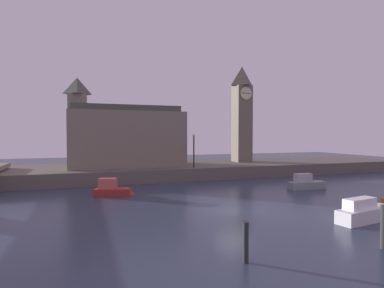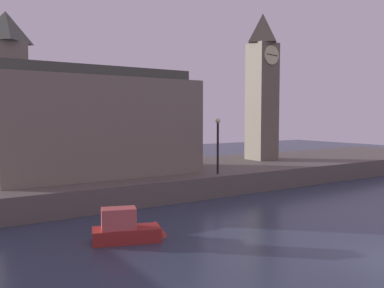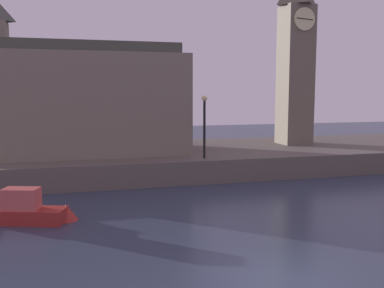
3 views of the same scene
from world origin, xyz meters
The scene contains 9 objects.
ground_plane centered at (0.00, 0.00, 0.00)m, with size 120.00×120.00×0.00m, color #2D384C.
far_embankment centered at (0.00, 20.00, 0.75)m, with size 70.00×12.00×1.50m, color #5B544C.
clock_tower centered at (11.72, 20.74, 8.67)m, with size 2.54×2.57×13.87m.
parliament_hall centered at (-5.44, 19.90, 5.26)m, with size 13.91×6.94×10.78m.
streetlamp centered at (2.28, 15.13, 4.00)m, with size 0.36×0.36×4.03m.
mooring_post_left centered at (-3.71, -8.38, 0.87)m, with size 0.25×0.25×1.74m, color #2A2A2A.
boat_dinghy_red centered at (-7.62, 8.47, 0.54)m, with size 3.84×2.13×1.61m.
boat_cruiser_grey centered at (11.16, 5.60, 0.54)m, with size 4.34×1.31×1.63m.
boat_ferry_white centered at (6.85, -5.25, 0.56)m, with size 5.16×1.81×1.60m.
Camera 1 is at (-10.17, -20.02, 5.44)m, focal length 29.21 mm.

